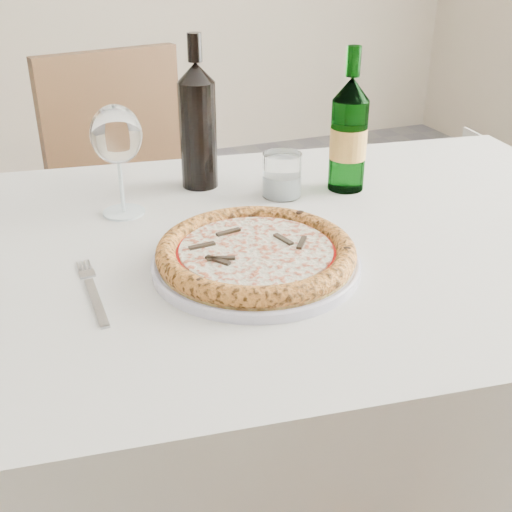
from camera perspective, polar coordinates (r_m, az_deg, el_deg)
The scene contains 9 objects.
dining_table at distance 1.08m, azimuth -1.97°, elevation -2.84°, with size 1.56×1.05×0.76m.
chair_far at distance 1.77m, azimuth -10.81°, elevation 4.26°, with size 0.46×0.46×0.93m.
plate at distance 0.95m, azimuth 0.00°, elevation -0.60°, with size 0.31×0.31×0.02m.
pizza at distance 0.94m, azimuth -0.00°, elevation 0.34°, with size 0.29×0.29×0.03m.
fork at distance 0.91m, azimuth -14.26°, elevation -3.17°, with size 0.02×0.19×0.00m.
wine_glass at distance 1.11m, azimuth -12.31°, elevation 10.29°, with size 0.09×0.09×0.19m.
tumbler at distance 1.20m, azimuth 2.32°, elevation 6.96°, with size 0.07×0.07×0.08m.
beer_bottle at distance 1.23m, azimuth 8.24°, elevation 10.63°, with size 0.07×0.07×0.27m.
wine_bottle at distance 1.23m, azimuth -5.20°, elevation 11.59°, with size 0.07×0.07×0.29m.
Camera 1 is at (-0.16, -0.60, 1.21)m, focal length 45.00 mm.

